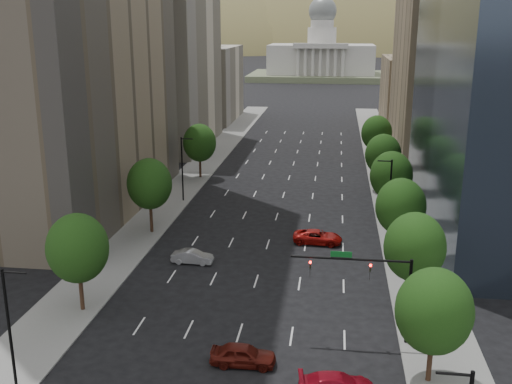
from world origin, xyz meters
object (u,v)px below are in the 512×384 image
at_px(capitol, 321,59).
at_px(car_maroon, 243,355).
at_px(traffic_signal, 377,281).
at_px(car_red_far, 318,237).
at_px(car_silver, 193,257).

relative_size(capitol, car_maroon, 12.61).
distance_m(traffic_signal, car_maroon, 11.43).
height_order(traffic_signal, car_maroon, traffic_signal).
bearing_deg(car_red_far, car_maroon, 173.16).
bearing_deg(traffic_signal, car_red_far, 103.43).
distance_m(car_silver, car_red_far, 14.63).
height_order(traffic_signal, car_silver, traffic_signal).
relative_size(car_maroon, car_silver, 1.11).
relative_size(traffic_signal, car_maroon, 1.92).
height_order(traffic_signal, capitol, capitol).
xyz_separation_m(capitol, car_silver, (-7.07, -206.13, -7.87)).
xyz_separation_m(traffic_signal, car_red_far, (-5.03, 21.05, -4.41)).
relative_size(traffic_signal, car_red_far, 1.67).
bearing_deg(capitol, traffic_signal, -87.26).
bearing_deg(car_red_far, capitol, 4.70).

